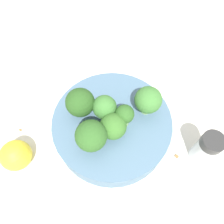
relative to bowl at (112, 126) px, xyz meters
name	(u,v)px	position (x,y,z in m)	size (l,w,h in m)	color
ground_plane	(112,131)	(0.00, 0.00, -0.02)	(3.00, 3.00, 0.00)	silver
bowl	(112,126)	(0.00, 0.00, 0.00)	(0.22, 0.22, 0.05)	slate
broccoli_floret_0	(113,126)	(0.01, -0.02, 0.05)	(0.05, 0.05, 0.05)	#8EB770
broccoli_floret_1	(148,100)	(0.06, 0.03, 0.06)	(0.05, 0.05, 0.06)	#84AD66
broccoli_floret_2	(91,136)	(-0.02, -0.05, 0.06)	(0.05, 0.05, 0.06)	#7A9E5B
broccoli_floret_3	(80,103)	(-0.06, 0.01, 0.06)	(0.05, 0.05, 0.06)	#84AD66
broccoli_floret_4	(125,115)	(0.02, 0.00, 0.05)	(0.03, 0.03, 0.05)	#84AD66
broccoli_floret_5	(105,108)	(-0.01, 0.01, 0.05)	(0.04, 0.04, 0.05)	#8EB770
pepper_shaker	(206,148)	(0.17, -0.02, 0.02)	(0.04, 0.04, 0.08)	silver
lemon_wedge	(16,155)	(-0.15, -0.09, 0.00)	(0.05, 0.05, 0.05)	yellow
almond_crumb_0	(153,89)	(0.07, 0.11, -0.02)	(0.01, 0.01, 0.01)	olive
almond_crumb_1	(20,130)	(-0.18, -0.04, -0.02)	(0.01, 0.00, 0.01)	olive
almond_crumb_2	(177,156)	(0.13, -0.03, -0.02)	(0.01, 0.00, 0.01)	olive
almond_crumb_3	(114,80)	(-0.02, 0.12, -0.02)	(0.01, 0.00, 0.01)	tan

